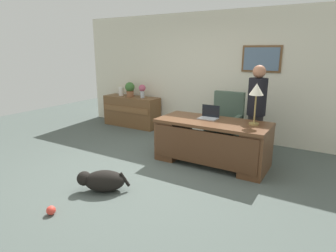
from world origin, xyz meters
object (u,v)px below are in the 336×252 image
at_px(desk, 211,141).
at_px(dog_toy_plush, 93,182).
at_px(vase_empty, 121,91).
at_px(dog_lying, 102,181).
at_px(dog_toy_ball, 51,210).
at_px(vase_with_flowers, 142,90).
at_px(person_standing, 256,112).
at_px(credenza, 132,111).
at_px(desk_lamp, 256,92).
at_px(armchair, 225,124).
at_px(potted_plant, 130,89).
at_px(laptop, 209,115).

xyz_separation_m(desk, dog_toy_plush, (-1.16, -1.63, -0.39)).
distance_m(vase_empty, dog_toy_plush, 3.60).
distance_m(dog_lying, dog_toy_ball, 0.77).
bearing_deg(vase_with_flowers, person_standing, -12.44).
bearing_deg(dog_lying, person_standing, 58.84).
xyz_separation_m(credenza, dog_toy_ball, (1.75, -3.77, -0.32)).
height_order(desk_lamp, vase_empty, desk_lamp).
relative_size(credenza, dog_toy_ball, 13.40).
bearing_deg(desk, dog_lying, -117.53).
height_order(desk, dog_lying, desk).
distance_m(dog_lying, vase_with_flowers, 3.47).
bearing_deg(desk, credenza, 154.52).
xyz_separation_m(credenza, armchair, (2.64, -0.38, 0.11)).
bearing_deg(dog_lying, vase_empty, 125.76).
bearing_deg(potted_plant, dog_toy_ball, -64.72).
relative_size(dog_lying, vase_empty, 2.92).
bearing_deg(vase_empty, desk_lamp, -17.35).
relative_size(credenza, dog_lying, 2.26).
height_order(desk_lamp, vase_with_flowers, desk_lamp).
relative_size(dog_lying, laptop, 2.03).
bearing_deg(vase_empty, credenza, -0.25).
bearing_deg(laptop, dog_toy_plush, -119.90).
height_order(desk, desk_lamp, desk_lamp).
xyz_separation_m(dog_lying, dog_toy_ball, (-0.10, -0.76, -0.10)).
bearing_deg(dog_toy_plush, person_standing, 53.33).
bearing_deg(desk_lamp, desk, -167.14).
bearing_deg(dog_toy_ball, desk_lamp, 57.82).
distance_m(potted_plant, dog_toy_ball, 4.27).
distance_m(vase_with_flowers, dog_toy_ball, 4.12).
relative_size(armchair, vase_empty, 4.97).
height_order(credenza, dog_toy_ball, credenza).
relative_size(credenza, person_standing, 0.89).
relative_size(credenza, laptop, 4.60).
relative_size(laptop, dog_toy_ball, 2.91).
relative_size(credenza, desk_lamp, 2.26).
distance_m(credenza, desk_lamp, 3.69).
height_order(desk, vase_with_flowers, vase_with_flowers).
relative_size(laptop, vase_with_flowers, 0.99).
distance_m(desk, armchair, 0.93).
bearing_deg(potted_plant, person_standing, -11.05).
xyz_separation_m(desk_lamp, vase_empty, (-3.71, 1.16, -0.40)).
xyz_separation_m(desk_lamp, dog_toy_ball, (-1.64, -2.61, -1.21)).
relative_size(person_standing, dog_lying, 2.54).
distance_m(person_standing, vase_with_flowers, 3.01).
bearing_deg(credenza, person_standing, -11.14).
xyz_separation_m(dog_lying, dog_toy_plush, (-0.27, 0.08, -0.13)).
relative_size(person_standing, vase_empty, 7.44).
bearing_deg(dog_toy_ball, vase_with_flowers, 110.34).
bearing_deg(credenza, desk, -25.48).
height_order(credenza, vase_with_flowers, vase_with_flowers).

